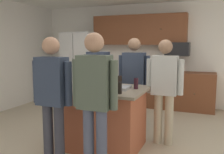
{
  "coord_description": "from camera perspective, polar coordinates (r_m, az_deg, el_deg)",
  "views": [
    {
      "loc": [
        1.36,
        -3.63,
        1.58
      ],
      "look_at": [
        -0.1,
        0.02,
        1.05
      ],
      "focal_mm": 39.69,
      "sensor_mm": 36.0,
      "label": 1
    }
  ],
  "objects": [
    {
      "name": "cabinet_run_upper",
      "position": [
        6.48,
        6.17,
        10.7
      ],
      "size": [
        2.4,
        0.38,
        0.75
      ],
      "color": "brown"
    },
    {
      "name": "refrigerator",
      "position": [
        6.91,
        -7.34,
        2.35
      ],
      "size": [
        0.86,
        0.76,
        1.89
      ],
      "color": "white",
      "rests_on": "ground"
    },
    {
      "name": "person_guest_by_door",
      "position": [
        3.23,
        -13.57,
        -3.61
      ],
      "size": [
        0.57,
        0.22,
        1.66
      ],
      "rotation": [
        0.0,
        0.0,
        1.1
      ],
      "color": "#383842",
      "rests_on": "ground"
    },
    {
      "name": "microwave_over_range",
      "position": [
        6.17,
        14.87,
        6.23
      ],
      "size": [
        0.56,
        0.4,
        0.32
      ],
      "primitive_type": "cube",
      "color": "black"
    },
    {
      "name": "serving_tray",
      "position": [
        3.64,
        0.57,
        -2.39
      ],
      "size": [
        0.44,
        0.3,
        0.04
      ],
      "color": "#B7B7BC",
      "rests_on": "kitchen_island"
    },
    {
      "name": "kitchen_island",
      "position": [
        3.81,
        -1.7,
        -9.27
      ],
      "size": [
        1.23,
        0.98,
        0.92
      ],
      "color": "#AD5638",
      "rests_on": "ground"
    },
    {
      "name": "back_wall",
      "position": [
        6.57,
        9.94,
        5.14
      ],
      "size": [
        6.4,
        0.1,
        2.6
      ],
      "primitive_type": "cube",
      "color": "white",
      "rests_on": "ground"
    },
    {
      "name": "mug_ceramic_white",
      "position": [
        3.91,
        -6.0,
        -1.32
      ],
      "size": [
        0.12,
        0.08,
        0.1
      ],
      "color": "#4C6B99",
      "rests_on": "kitchen_island"
    },
    {
      "name": "glass_stout_tall",
      "position": [
        3.91,
        1.82,
        -0.82
      ],
      "size": [
        0.06,
        0.06,
        0.16
      ],
      "color": "black",
      "rests_on": "kitchen_island"
    },
    {
      "name": "person_elder_center",
      "position": [
        3.9,
        11.98,
        -1.84
      ],
      "size": [
        0.57,
        0.22,
        1.64
      ],
      "rotation": [
        0.0,
        0.0,
        -2.63
      ],
      "color": "tan",
      "rests_on": "ground"
    },
    {
      "name": "glass_short_whisky",
      "position": [
        3.27,
        1.71,
        -2.52
      ],
      "size": [
        0.07,
        0.07,
        0.16
      ],
      "color": "black",
      "rests_on": "kitchen_island"
    },
    {
      "name": "person_guest_left",
      "position": [
        4.55,
        -3.2,
        0.02
      ],
      "size": [
        0.57,
        0.22,
        1.69
      ],
      "rotation": [
        0.0,
        0.0,
        -1.02
      ],
      "color": "#383842",
      "rests_on": "ground"
    },
    {
      "name": "cabinet_run_lower",
      "position": [
        6.26,
        14.53,
        -2.96
      ],
      "size": [
        1.8,
        0.63,
        0.9
      ],
      "color": "brown",
      "rests_on": "ground"
    },
    {
      "name": "person_host_foreground",
      "position": [
        2.87,
        -4.02,
        -4.24
      ],
      "size": [
        0.57,
        0.22,
        1.71
      ],
      "rotation": [
        0.0,
        0.0,
        1.85
      ],
      "color": "#4C5166",
      "rests_on": "ground"
    },
    {
      "name": "floor",
      "position": [
        4.18,
        1.23,
        -14.5
      ],
      "size": [
        7.04,
        7.04,
        0.0
      ],
      "primitive_type": "plane",
      "color": "#B7A88E",
      "rests_on": "ground"
    },
    {
      "name": "mug_blue_stoneware",
      "position": [
        3.82,
        -8.26,
        -1.58
      ],
      "size": [
        0.13,
        0.09,
        0.09
      ],
      "color": "white",
      "rests_on": "kitchen_island"
    },
    {
      "name": "person_guest_right",
      "position": [
        4.39,
        5.06,
        -0.35
      ],
      "size": [
        0.57,
        0.22,
        1.68
      ],
      "rotation": [
        0.0,
        0.0,
        -1.82
      ],
      "color": "#4C5166",
      "rests_on": "ground"
    },
    {
      "name": "glass_dark_ale",
      "position": [
        3.63,
        5.55,
        -1.49
      ],
      "size": [
        0.07,
        0.07,
        0.16
      ],
      "color": "black",
      "rests_on": "kitchen_island"
    }
  ]
}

